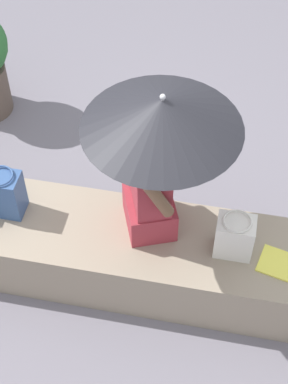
# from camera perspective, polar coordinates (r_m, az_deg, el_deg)

# --- Properties ---
(ground_plane) EXTENTS (14.00, 14.00, 0.00)m
(ground_plane) POSITION_cam_1_polar(r_m,az_deg,el_deg) (4.10, -0.48, -7.68)
(ground_plane) COLOR slate
(stone_bench) EXTENTS (3.05, 0.62, 0.44)m
(stone_bench) POSITION_cam_1_polar(r_m,az_deg,el_deg) (3.92, -0.50, -5.94)
(stone_bench) COLOR gray
(stone_bench) RESTS_ON ground
(person_seated) EXTENTS (0.39, 0.51, 0.90)m
(person_seated) POSITION_cam_1_polar(r_m,az_deg,el_deg) (3.49, 0.55, 0.99)
(person_seated) COLOR #992D38
(person_seated) RESTS_ON stone_bench
(parasol) EXTENTS (0.85, 0.85, 1.08)m
(parasol) POSITION_cam_1_polar(r_m,az_deg,el_deg) (3.06, 1.71, 7.28)
(parasol) COLOR #B7B7BC
(parasol) RESTS_ON stone_bench
(tote_bag_canvas) EXTENTS (0.22, 0.17, 0.29)m
(tote_bag_canvas) POSITION_cam_1_polar(r_m,az_deg,el_deg) (3.60, 8.45, -4.03)
(tote_bag_canvas) COLOR silver
(tote_bag_canvas) RESTS_ON stone_bench
(shoulder_bag_spare) EXTENTS (0.22, 0.17, 0.33)m
(shoulder_bag_spare) POSITION_cam_1_polar(r_m,az_deg,el_deg) (3.83, -12.89, -0.12)
(shoulder_bag_spare) COLOR #335184
(shoulder_bag_spare) RESTS_ON stone_bench
(magazine) EXTENTS (0.32, 0.26, 0.01)m
(magazine) POSITION_cam_1_polar(r_m,az_deg,el_deg) (3.70, 12.84, -6.67)
(magazine) COLOR #EAE04C
(magazine) RESTS_ON stone_bench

